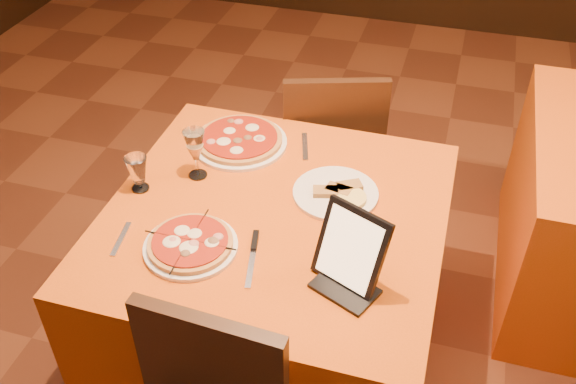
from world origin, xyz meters
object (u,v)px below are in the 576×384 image
(pizza_near, at_px, (191,245))
(wine_glass, at_px, (196,154))
(water_glass, at_px, (138,174))
(main_table, at_px, (276,289))
(chair_main_far, at_px, (329,149))
(tablet, at_px, (351,248))
(pizza_far, at_px, (240,141))

(pizza_near, xyz_separation_m, wine_glass, (-0.12, 0.35, 0.08))
(wine_glass, relative_size, water_glass, 1.46)
(pizza_near, height_order, water_glass, water_glass)
(main_table, relative_size, chair_main_far, 1.21)
(pizza_near, bearing_deg, water_glass, 141.50)
(water_glass, relative_size, tablet, 0.53)
(pizza_near, bearing_deg, wine_glass, 109.10)
(wine_glass, bearing_deg, main_table, -19.06)
(main_table, relative_size, pizza_far, 3.08)
(pizza_near, height_order, wine_glass, wine_glass)
(chair_main_far, distance_m, tablet, 1.15)
(wine_glass, bearing_deg, water_glass, -142.30)
(pizza_far, bearing_deg, chair_main_far, 62.89)
(pizza_near, relative_size, water_glass, 2.24)
(main_table, xyz_separation_m, pizza_far, (-0.24, 0.34, 0.39))
(chair_main_far, bearing_deg, wine_glass, 47.64)
(pizza_near, distance_m, water_glass, 0.36)
(pizza_near, bearing_deg, tablet, 1.68)
(chair_main_far, height_order, tablet, tablet)
(pizza_far, height_order, wine_glass, wine_glass)
(tablet, bearing_deg, chair_main_far, 129.56)
(pizza_near, bearing_deg, pizza_far, 94.52)
(pizza_near, xyz_separation_m, pizza_far, (-0.05, 0.57, 0.00))
(pizza_near, bearing_deg, main_table, 50.27)
(wine_glass, xyz_separation_m, tablet, (0.61, -0.33, 0.03))
(water_glass, bearing_deg, wine_glass, 37.70)
(pizza_near, bearing_deg, chair_main_far, 79.31)
(wine_glass, distance_m, tablet, 0.70)
(pizza_near, xyz_separation_m, tablet, (0.49, 0.01, 0.10))
(chair_main_far, distance_m, pizza_near, 1.11)
(pizza_far, xyz_separation_m, water_glass, (-0.24, -0.35, 0.05))
(tablet, bearing_deg, water_glass, -171.46)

